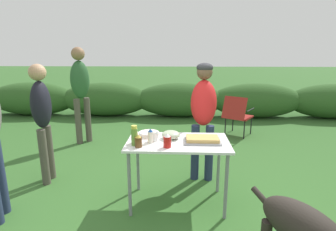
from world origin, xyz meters
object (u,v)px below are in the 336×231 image
object	(u,v)px
ketchup_bottle	(167,141)
camp_chair_green_behind_table	(237,114)
relish_jar	(134,136)
mayo_bottle	(150,136)
food_tray	(202,140)
plate_stack	(149,134)
standing_person_with_beanie	(203,107)
standing_person_in_gray_fleece	(80,86)
folding_table	(178,148)
hot_sauce_bottle	(135,137)
mixing_bowl	(171,135)
beer_bottle	(138,141)
paper_cup_stack	(154,136)
standing_person_in_olive_jacket	(42,113)

from	to	relation	value
ketchup_bottle	camp_chair_green_behind_table	size ratio (longest dim) A/B	0.17
relish_jar	mayo_bottle	distance (m)	0.18
food_tray	plate_stack	world-z (taller)	food_tray
standing_person_with_beanie	food_tray	bearing A→B (deg)	-90.00
mayo_bottle	standing_person_in_gray_fleece	size ratio (longest dim) A/B	0.09
standing_person_in_gray_fleece	mayo_bottle	bearing A→B (deg)	-98.63
standing_person_in_gray_fleece	folding_table	bearing A→B (deg)	-92.81
camp_chair_green_behind_table	hot_sauce_bottle	bearing A→B (deg)	-88.86
food_tray	mixing_bowl	world-z (taller)	mixing_bowl
ketchup_bottle	mixing_bowl	bearing A→B (deg)	84.53
ketchup_bottle	beer_bottle	world-z (taller)	ketchup_bottle
relish_jar	plate_stack	bearing A→B (deg)	70.77
beer_bottle	paper_cup_stack	bearing A→B (deg)	55.26
beer_bottle	mayo_bottle	size ratio (longest dim) A/B	0.85
paper_cup_stack	standing_person_with_beanie	distance (m)	0.93
ketchup_bottle	beer_bottle	size ratio (longest dim) A/B	1.10
hot_sauce_bottle	mixing_bowl	bearing A→B (deg)	21.69
beer_bottle	camp_chair_green_behind_table	bearing A→B (deg)	60.02
relish_jar	standing_person_in_gray_fleece	world-z (taller)	standing_person_in_gray_fleece
standing_person_in_gray_fleece	camp_chair_green_behind_table	world-z (taller)	standing_person_in_gray_fleece
mixing_bowl	mayo_bottle	distance (m)	0.26
plate_stack	mayo_bottle	distance (m)	0.25
mixing_bowl	standing_person_in_gray_fleece	bearing A→B (deg)	131.99
mixing_bowl	relish_jar	world-z (taller)	relish_jar
hot_sauce_bottle	camp_chair_green_behind_table	distance (m)	3.07
food_tray	standing_person_with_beanie	size ratio (longest dim) A/B	0.25
mayo_bottle	camp_chair_green_behind_table	world-z (taller)	mayo_bottle
food_tray	beer_bottle	bearing A→B (deg)	-164.35
ketchup_bottle	relish_jar	world-z (taller)	relish_jar
paper_cup_stack	relish_jar	world-z (taller)	relish_jar
plate_stack	mixing_bowl	world-z (taller)	mixing_bowl
camp_chair_green_behind_table	mixing_bowl	bearing A→B (deg)	-83.88
beer_bottle	relish_jar	world-z (taller)	relish_jar
hot_sauce_bottle	standing_person_in_olive_jacket	bearing A→B (deg)	157.91
folding_table	camp_chair_green_behind_table	xyz separation A→B (m)	(1.17, 2.52, -0.20)
standing_person_with_beanie	standing_person_in_gray_fleece	bearing A→B (deg)	153.98
standing_person_in_gray_fleece	camp_chair_green_behind_table	distance (m)	3.08
standing_person_in_olive_jacket	plate_stack	bearing A→B (deg)	-105.51
hot_sauce_bottle	paper_cup_stack	bearing A→B (deg)	19.30
hot_sauce_bottle	standing_person_with_beanie	world-z (taller)	standing_person_with_beanie
plate_stack	hot_sauce_bottle	xyz separation A→B (m)	(-0.12, -0.24, 0.04)
standing_person_in_olive_jacket	mixing_bowl	bearing A→B (deg)	-106.97
plate_stack	ketchup_bottle	size ratio (longest dim) A/B	1.60
paper_cup_stack	standing_person_in_olive_jacket	world-z (taller)	standing_person_in_olive_jacket
folding_table	standing_person_with_beanie	xyz separation A→B (m)	(0.33, 0.70, 0.31)
mayo_bottle	ketchup_bottle	bearing A→B (deg)	-35.03
folding_table	standing_person_in_gray_fleece	distance (m)	2.72
paper_cup_stack	beer_bottle	distance (m)	0.25
food_tray	relish_jar	xyz separation A→B (m)	(-0.71, -0.13, 0.08)
relish_jar	camp_chair_green_behind_table	xyz separation A→B (m)	(1.62, 2.66, -0.37)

